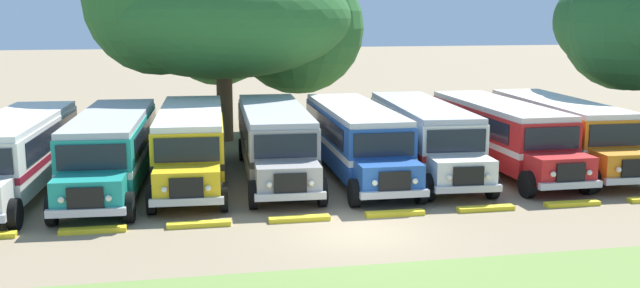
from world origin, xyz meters
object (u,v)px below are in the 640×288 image
parked_bus_slot_6 (500,132)px  broad_shade_tree (225,18)px  parked_bus_slot_0 (17,151)px  parked_bus_slot_1 (112,147)px  parked_bus_slot_7 (560,129)px  parked_bus_slot_2 (191,141)px  parked_bus_slot_5 (423,134)px  parked_bus_slot_3 (275,138)px  parked_bus_slot_4 (356,137)px

parked_bus_slot_6 → broad_shade_tree: 15.43m
parked_bus_slot_0 → parked_bus_slot_1: size_ratio=1.00×
parked_bus_slot_6 → parked_bus_slot_7: size_ratio=1.00×
parked_bus_slot_2 → parked_bus_slot_5: bearing=91.8°
parked_bus_slot_6 → parked_bus_slot_3: bearing=-92.5°
parked_bus_slot_5 → parked_bus_slot_4: bearing=-82.6°
parked_bus_slot_5 → broad_shade_tree: 13.11m
parked_bus_slot_1 → parked_bus_slot_3: (6.37, 0.72, 0.00)m
parked_bus_slot_3 → broad_shade_tree: 10.60m
parked_bus_slot_4 → parked_bus_slot_6: (6.38, 0.06, 0.00)m
parked_bus_slot_3 → parked_bus_slot_6: 9.69m
parked_bus_slot_4 → parked_bus_slot_6: same height
parked_bus_slot_2 → parked_bus_slot_6: (13.05, -0.31, 0.00)m
parked_bus_slot_7 → parked_bus_slot_0: bearing=-86.2°
parked_bus_slot_7 → broad_shade_tree: 17.54m
parked_bus_slot_4 → broad_shade_tree: (-4.63, 9.79, 4.71)m
parked_bus_slot_3 → parked_bus_slot_7: same height
parked_bus_slot_5 → parked_bus_slot_7: size_ratio=1.00×
parked_bus_slot_7 → parked_bus_slot_5: bearing=-87.8°
parked_bus_slot_4 → parked_bus_slot_5: (2.99, 0.22, 0.00)m
parked_bus_slot_5 → parked_bus_slot_6: (3.39, -0.16, 0.00)m
parked_bus_slot_0 → parked_bus_slot_4: (13.08, 0.47, 0.00)m
parked_bus_slot_4 → broad_shade_tree: broad_shade_tree is taller
parked_bus_slot_4 → parked_bus_slot_7: same height
parked_bus_slot_5 → parked_bus_slot_6: 3.39m
parked_bus_slot_1 → parked_bus_slot_7: 19.01m
parked_bus_slot_2 → parked_bus_slot_4: bearing=89.5°
parked_bus_slot_0 → parked_bus_slot_7: size_ratio=1.00×
parked_bus_slot_5 → parked_bus_slot_7: same height
parked_bus_slot_3 → parked_bus_slot_5: bearing=90.8°
parked_bus_slot_3 → parked_bus_slot_0: bearing=-82.7°
broad_shade_tree → parked_bus_slot_4: bearing=-64.7°
parked_bus_slot_1 → parked_bus_slot_2: bearing=106.2°
parked_bus_slot_2 → parked_bus_slot_6: bearing=91.3°
parked_bus_slot_5 → parked_bus_slot_6: size_ratio=1.01×
parked_bus_slot_1 → parked_bus_slot_6: bearing=94.5°
parked_bus_slot_0 → parked_bus_slot_3: 9.81m
parked_bus_slot_3 → parked_bus_slot_2: bearing=-87.4°
parked_bus_slot_3 → broad_shade_tree: bearing=-169.8°
parked_bus_slot_7 → parked_bus_slot_2: bearing=-88.5°
parked_bus_slot_0 → parked_bus_slot_2: bearing=101.1°
parked_bus_slot_2 → parked_bus_slot_7: size_ratio=1.00×
parked_bus_slot_2 → parked_bus_slot_4: 6.68m
parked_bus_slot_1 → broad_shade_tree: 12.26m
parked_bus_slot_3 → parked_bus_slot_5: 6.30m
parked_bus_slot_0 → parked_bus_slot_2: 6.46m
parked_bus_slot_1 → parked_bus_slot_6: (16.06, 0.39, 0.00)m
broad_shade_tree → parked_bus_slot_1: bearing=-116.5°
parked_bus_slot_1 → parked_bus_slot_5: size_ratio=1.00×
parked_bus_slot_2 → parked_bus_slot_3: (3.36, 0.02, 0.00)m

